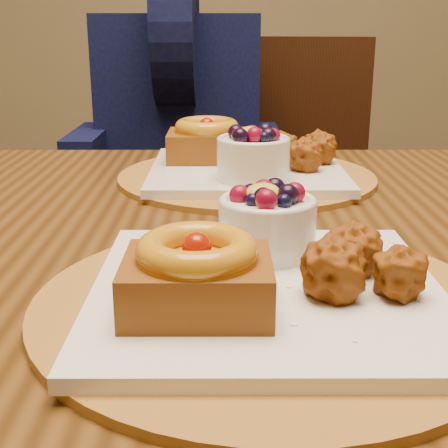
{
  "coord_description": "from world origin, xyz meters",
  "views": [
    {
      "loc": [
        0.0,
        -0.82,
        0.98
      ],
      "look_at": [
        0.0,
        -0.3,
        0.81
      ],
      "focal_mm": 50.0,
      "sensor_mm": 36.0,
      "label": 1
    }
  ],
  "objects_px": {
    "diner": "(178,91)",
    "chair_far": "(278,200)",
    "place_setting_near": "(263,277)",
    "place_setting_far": "(244,161)",
    "dining_table": "(253,286)"
  },
  "relations": [
    {
      "from": "diner",
      "to": "chair_far",
      "type": "bearing_deg",
      "value": 29.07
    },
    {
      "from": "place_setting_near",
      "to": "place_setting_far",
      "type": "relative_size",
      "value": 1.0
    },
    {
      "from": "dining_table",
      "to": "diner",
      "type": "xyz_separation_m",
      "value": [
        -0.14,
        0.84,
        0.15
      ]
    },
    {
      "from": "place_setting_near",
      "to": "diner",
      "type": "xyz_separation_m",
      "value": [
        -0.14,
        1.06,
        0.04
      ]
    },
    {
      "from": "chair_far",
      "to": "diner",
      "type": "bearing_deg",
      "value": -149.03
    },
    {
      "from": "diner",
      "to": "place_setting_far",
      "type": "bearing_deg",
      "value": -67.48
    },
    {
      "from": "place_setting_far",
      "to": "chair_far",
      "type": "bearing_deg",
      "value": 80.68
    },
    {
      "from": "dining_table",
      "to": "chair_far",
      "type": "height_order",
      "value": "chair_far"
    },
    {
      "from": "place_setting_far",
      "to": "place_setting_near",
      "type": "bearing_deg",
      "value": -89.88
    },
    {
      "from": "place_setting_near",
      "to": "chair_far",
      "type": "distance_m",
      "value": 1.18
    },
    {
      "from": "place_setting_near",
      "to": "chair_far",
      "type": "relative_size",
      "value": 0.4
    },
    {
      "from": "dining_table",
      "to": "place_setting_far",
      "type": "relative_size",
      "value": 4.21
    },
    {
      "from": "place_setting_near",
      "to": "place_setting_far",
      "type": "height_order",
      "value": "place_setting_far"
    },
    {
      "from": "place_setting_near",
      "to": "diner",
      "type": "bearing_deg",
      "value": 97.52
    },
    {
      "from": "place_setting_near",
      "to": "dining_table",
      "type": "bearing_deg",
      "value": 89.29
    }
  ]
}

